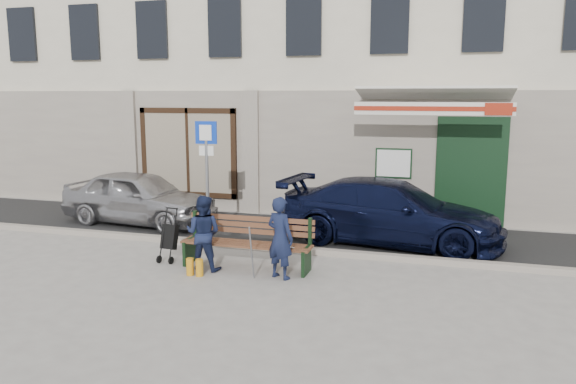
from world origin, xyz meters
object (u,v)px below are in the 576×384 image
at_px(stroller, 169,238).
at_px(bench, 244,243).
at_px(car_silver, 139,197).
at_px(parking_sign, 207,162).
at_px(man, 280,238).
at_px(woman, 203,233).
at_px(car_navy, 391,212).

bearing_deg(stroller, bench, 7.21).
distance_m(car_silver, parking_sign, 2.67).
bearing_deg(bench, stroller, 179.85).
height_order(car_silver, stroller, car_silver).
bearing_deg(man, car_silver, -10.95).
relative_size(woman, stroller, 1.35).
distance_m(parking_sign, woman, 2.31).
height_order(car_navy, bench, car_navy).
xyz_separation_m(car_navy, stroller, (-3.85, -2.47, -0.23)).
bearing_deg(woman, car_navy, -137.95).
bearing_deg(car_silver, woman, -127.00).
distance_m(car_silver, woman, 4.19).
distance_m(car_navy, man, 3.24).
bearing_deg(car_navy, parking_sign, 109.99).
bearing_deg(man, parking_sign, -19.14).
bearing_deg(bench, woman, -154.67).
distance_m(car_silver, man, 5.37).
height_order(parking_sign, man, parking_sign).
height_order(car_silver, woman, woman).
relative_size(car_silver, man, 2.71).
bearing_deg(stroller, man, -1.91).
relative_size(man, woman, 1.05).
relative_size(bench, man, 1.69).
distance_m(bench, man, 0.91).
distance_m(car_navy, parking_sign, 4.01).
bearing_deg(car_navy, car_silver, 96.04).
bearing_deg(bench, parking_sign, 131.86).
xyz_separation_m(bench, stroller, (-1.50, 0.00, -0.02)).
height_order(car_navy, stroller, car_navy).
bearing_deg(man, woman, 19.94).
relative_size(car_navy, stroller, 4.64).
bearing_deg(car_silver, stroller, -133.09).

